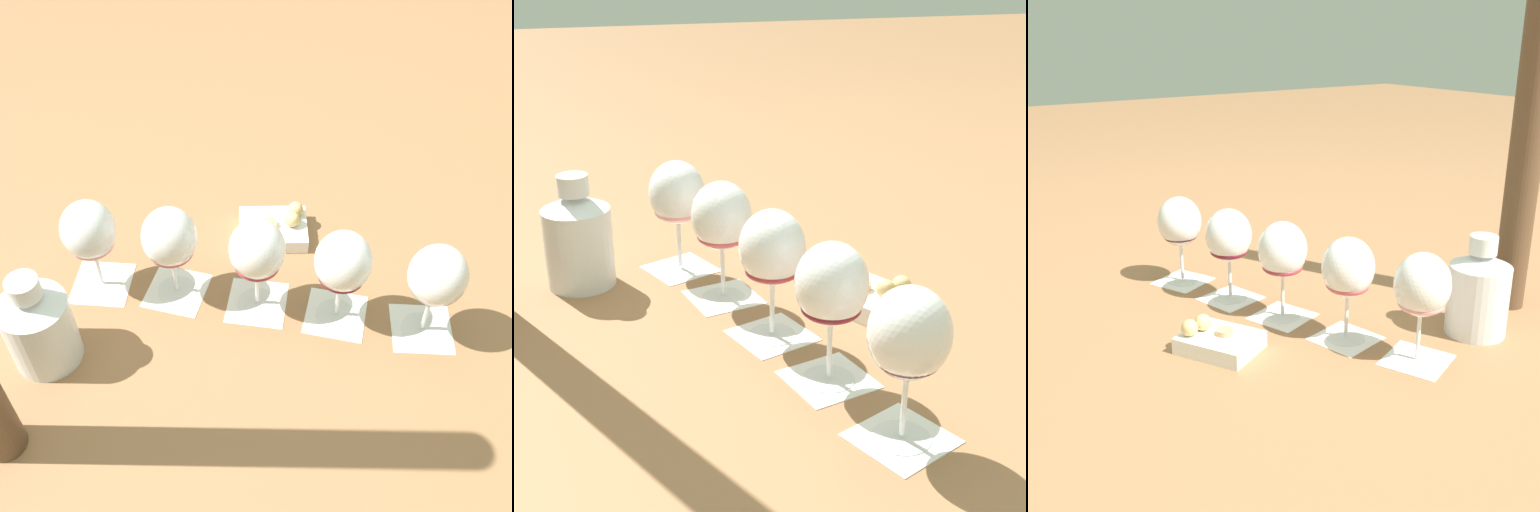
% 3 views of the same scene
% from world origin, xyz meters
% --- Properties ---
extents(ground_plane, '(8.00, 8.00, 0.00)m').
position_xyz_m(ground_plane, '(0.00, 0.00, 0.00)').
color(ground_plane, '#936642').
extents(tasting_card_0, '(0.14, 0.14, 0.00)m').
position_xyz_m(tasting_card_0, '(-0.28, -0.09, 0.00)').
color(tasting_card_0, white).
rests_on(tasting_card_0, ground_plane).
extents(tasting_card_1, '(0.13, 0.13, 0.00)m').
position_xyz_m(tasting_card_1, '(-0.15, -0.04, 0.00)').
color(tasting_card_1, white).
rests_on(tasting_card_1, ground_plane).
extents(tasting_card_2, '(0.14, 0.14, 0.00)m').
position_xyz_m(tasting_card_2, '(-0.00, -0.00, 0.00)').
color(tasting_card_2, white).
rests_on(tasting_card_2, ground_plane).
extents(tasting_card_3, '(0.13, 0.13, 0.00)m').
position_xyz_m(tasting_card_3, '(0.14, 0.04, 0.00)').
color(tasting_card_3, white).
rests_on(tasting_card_3, ground_plane).
extents(tasting_card_4, '(0.14, 0.14, 0.00)m').
position_xyz_m(tasting_card_4, '(0.29, 0.08, 0.00)').
color(tasting_card_4, white).
rests_on(tasting_card_4, ground_plane).
extents(wine_glass_0, '(0.10, 0.10, 0.20)m').
position_xyz_m(wine_glass_0, '(-0.28, -0.09, 0.14)').
color(wine_glass_0, white).
rests_on(wine_glass_0, tasting_card_0).
extents(wine_glass_1, '(0.10, 0.10, 0.20)m').
position_xyz_m(wine_glass_1, '(-0.15, -0.04, 0.14)').
color(wine_glass_1, white).
rests_on(wine_glass_1, tasting_card_1).
extents(wine_glass_2, '(0.10, 0.10, 0.20)m').
position_xyz_m(wine_glass_2, '(-0.00, -0.00, 0.14)').
color(wine_glass_2, white).
rests_on(wine_glass_2, tasting_card_2).
extents(wine_glass_3, '(0.10, 0.10, 0.20)m').
position_xyz_m(wine_glass_3, '(0.14, 0.04, 0.14)').
color(wine_glass_3, white).
rests_on(wine_glass_3, tasting_card_3).
extents(wine_glass_4, '(0.10, 0.10, 0.20)m').
position_xyz_m(wine_glass_4, '(0.29, 0.08, 0.13)').
color(wine_glass_4, white).
rests_on(wine_glass_4, tasting_card_4).
extents(ceramic_vase, '(0.11, 0.11, 0.19)m').
position_xyz_m(ceramic_vase, '(-0.26, -0.26, 0.08)').
color(ceramic_vase, silver).
rests_on(ceramic_vase, ground_plane).
extents(snack_dish, '(0.17, 0.16, 0.06)m').
position_xyz_m(snack_dish, '(-0.05, 0.18, 0.02)').
color(snack_dish, white).
rests_on(snack_dish, ground_plane).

